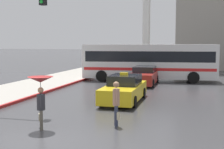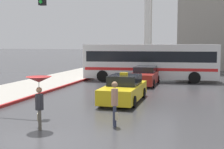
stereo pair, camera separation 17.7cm
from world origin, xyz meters
name	(u,v)px [view 1 (the left image)]	position (x,y,z in m)	size (l,w,h in m)	color
ground_plane	(32,142)	(0.00, 0.00, 0.00)	(300.00, 300.00, 0.00)	#38383A
taxi	(124,89)	(1.37, 7.79, 0.68)	(1.91, 4.73, 1.64)	gold
sedan_red	(144,76)	(1.33, 15.19, 0.67)	(1.91, 4.67, 1.42)	maroon
city_bus	(149,61)	(1.32, 17.72, 1.75)	(11.41, 3.53, 3.15)	silver
pedestrian_with_umbrella	(41,88)	(-0.42, 1.44, 1.57)	(0.96, 0.96, 2.01)	#4C473D
pedestrian_man	(116,101)	(2.21, 2.61, 1.01)	(0.39, 0.53, 1.77)	#2D3347
traffic_light	(11,24)	(-3.34, 4.18, 4.17)	(3.03, 0.38, 6.08)	black
monument_cross	(147,3)	(-1.37, 33.77, 8.70)	(6.75, 0.90, 15.33)	white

